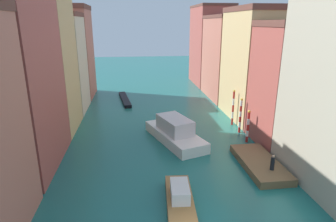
{
  "coord_description": "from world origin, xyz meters",
  "views": [
    {
      "loc": [
        -3.06,
        -13.89,
        13.0
      ],
      "look_at": [
        1.48,
        22.68,
        1.5
      ],
      "focal_mm": 30.41,
      "sensor_mm": 36.0,
      "label": 1
    }
  ],
  "objects": [
    {
      "name": "building_right_1",
      "position": [
        13.75,
        14.23,
        6.63
      ],
      "size": [
        6.93,
        7.14,
        13.23
      ],
      "color": "#B25147",
      "rests_on": "ground"
    },
    {
      "name": "building_right_4",
      "position": [
        13.75,
        47.29,
        8.26
      ],
      "size": [
        6.93,
        12.16,
        16.5
      ],
      "color": "#B25147",
      "rests_on": "ground"
    },
    {
      "name": "building_left_4",
      "position": [
        -13.75,
        38.87,
        7.96
      ],
      "size": [
        6.93,
        8.72,
        15.9
      ],
      "color": "#C6705B",
      "rests_on": "ground"
    },
    {
      "name": "mooring_pole_1",
      "position": [
        9.71,
        17.56,
        2.23
      ],
      "size": [
        0.31,
        0.31,
        4.37
      ],
      "color": "red",
      "rests_on": "ground"
    },
    {
      "name": "motorboat_0",
      "position": [
        0.02,
        3.89,
        0.61
      ],
      "size": [
        2.37,
        6.18,
        1.74
      ],
      "color": "olive",
      "rests_on": "ground"
    },
    {
      "name": "vaporetto_white",
      "position": [
        1.42,
        15.96,
        1.07
      ],
      "size": [
        6.29,
        10.04,
        2.78
      ],
      "color": "white",
      "rests_on": "ground"
    },
    {
      "name": "gondola_black",
      "position": [
        -4.64,
        34.32,
        0.26
      ],
      "size": [
        2.42,
        9.58,
        0.51
      ],
      "color": "black",
      "rests_on": "ground"
    },
    {
      "name": "waterfront_dock",
      "position": [
        8.44,
        8.87,
        0.34
      ],
      "size": [
        3.22,
        7.49,
        0.69
      ],
      "color": "brown",
      "rests_on": "ground"
    },
    {
      "name": "mooring_pole_2",
      "position": [
        9.77,
        20.37,
        2.41
      ],
      "size": [
        0.28,
        0.28,
        4.74
      ],
      "color": "red",
      "rests_on": "ground"
    },
    {
      "name": "building_left_1",
      "position": [
        -13.75,
        12.01,
        9.4
      ],
      "size": [
        6.93,
        10.83,
        18.78
      ],
      "color": "#B25147",
      "rests_on": "ground"
    },
    {
      "name": "mooring_pole_0",
      "position": [
        9.49,
        14.62,
        1.94
      ],
      "size": [
        0.31,
        0.31,
        3.78
      ],
      "color": "red",
      "rests_on": "ground"
    },
    {
      "name": "building_left_3",
      "position": [
        -13.75,
        30.05,
        7.23
      ],
      "size": [
        6.93,
        8.04,
        14.43
      ],
      "color": "beige",
      "rests_on": "ground"
    },
    {
      "name": "ground_plane",
      "position": [
        0.0,
        24.5,
        0.0
      ],
      "size": [
        154.0,
        154.0,
        0.0
      ],
      "primitive_type": "plane",
      "color": "#1E6B66"
    },
    {
      "name": "building_right_3",
      "position": [
        13.75,
        34.98,
        7.13
      ],
      "size": [
        6.93,
        11.93,
        14.23
      ],
      "color": "#C6705B",
      "rests_on": "ground"
    },
    {
      "name": "person_on_dock",
      "position": [
        8.7,
        7.05,
        1.33
      ],
      "size": [
        0.36,
        0.36,
        1.4
      ],
      "color": "black",
      "rests_on": "waterfront_dock"
    },
    {
      "name": "building_right_2",
      "position": [
        13.75,
        23.36,
        7.53
      ],
      "size": [
        6.93,
        10.79,
        15.03
      ],
      "color": "#DBB77A",
      "rests_on": "ground"
    },
    {
      "name": "building_left_2",
      "position": [
        -13.75,
        21.52,
        9.18
      ],
      "size": [
        6.93,
        8.33,
        18.33
      ],
      "color": "#DBB77A",
      "rests_on": "ground"
    }
  ]
}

